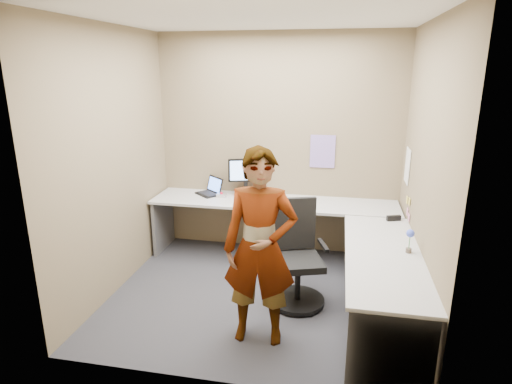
% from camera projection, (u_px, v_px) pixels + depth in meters
% --- Properties ---
extents(ground, '(3.00, 3.00, 0.00)m').
position_uv_depth(ground, '(258.00, 296.00, 4.45)').
color(ground, '#2A292F').
rests_on(ground, ground).
extents(wall_back, '(3.00, 0.00, 3.00)m').
position_uv_depth(wall_back, '(278.00, 146.00, 5.29)').
color(wall_back, brown).
rests_on(wall_back, ground).
extents(wall_right, '(0.00, 2.70, 2.70)m').
position_uv_depth(wall_right, '(424.00, 177.00, 3.79)').
color(wall_right, brown).
rests_on(wall_right, ground).
extents(wall_left, '(0.00, 2.70, 2.70)m').
position_uv_depth(wall_left, '(114.00, 163.00, 4.35)').
color(wall_left, brown).
rests_on(wall_left, ground).
extents(ceiling, '(3.00, 3.00, 0.00)m').
position_uv_depth(ceiling, '(258.00, 17.00, 3.69)').
color(ceiling, white).
rests_on(ceiling, wall_back).
extents(desk, '(2.98, 2.58, 0.73)m').
position_uv_depth(desk, '(305.00, 232.00, 4.56)').
color(desk, '#ACACAC').
rests_on(desk, ground).
extents(paper_ream, '(0.32, 0.27, 0.05)m').
position_uv_depth(paper_ream, '(246.00, 193.00, 5.38)').
color(paper_ream, red).
rests_on(paper_ream, desk).
extents(monitor, '(0.43, 0.18, 0.41)m').
position_uv_depth(monitor, '(246.00, 172.00, 5.32)').
color(monitor, black).
rests_on(monitor, paper_ream).
extents(laptop, '(0.39, 0.38, 0.21)m').
position_uv_depth(laptop, '(211.00, 190.00, 5.44)').
color(laptop, black).
rests_on(laptop, desk).
extents(trackball_mouse, '(0.12, 0.08, 0.07)m').
position_uv_depth(trackball_mouse, '(222.00, 195.00, 5.31)').
color(trackball_mouse, '#B7B7BC').
rests_on(trackball_mouse, desk).
extents(origami, '(0.10, 0.10, 0.06)m').
position_uv_depth(origami, '(245.00, 203.00, 5.00)').
color(origami, white).
rests_on(origami, desk).
extents(stapler, '(0.15, 0.09, 0.05)m').
position_uv_depth(stapler, '(394.00, 218.00, 4.50)').
color(stapler, black).
rests_on(stapler, desk).
extents(flower, '(0.07, 0.07, 0.22)m').
position_uv_depth(flower, '(410.00, 237.00, 3.69)').
color(flower, brown).
rests_on(flower, desk).
extents(calendar_purple, '(0.30, 0.01, 0.40)m').
position_uv_depth(calendar_purple, '(323.00, 151.00, 5.19)').
color(calendar_purple, '#846BB7').
rests_on(calendar_purple, wall_back).
extents(calendar_white, '(0.01, 0.28, 0.38)m').
position_uv_depth(calendar_white, '(407.00, 166.00, 4.67)').
color(calendar_white, white).
rests_on(calendar_white, wall_right).
extents(sticky_note_a, '(0.01, 0.07, 0.07)m').
position_uv_depth(sticky_note_a, '(409.00, 201.00, 4.42)').
color(sticky_note_a, '#F2E059').
rests_on(sticky_note_a, wall_right).
extents(sticky_note_b, '(0.01, 0.07, 0.07)m').
position_uv_depth(sticky_note_b, '(407.00, 212.00, 4.50)').
color(sticky_note_b, pink).
rests_on(sticky_note_b, wall_right).
extents(sticky_note_c, '(0.01, 0.07, 0.07)m').
position_uv_depth(sticky_note_c, '(409.00, 217.00, 4.40)').
color(sticky_note_c, pink).
rests_on(sticky_note_c, wall_right).
extents(sticky_note_d, '(0.01, 0.07, 0.07)m').
position_uv_depth(sticky_note_d, '(407.00, 200.00, 4.57)').
color(sticky_note_d, '#F2E059').
rests_on(sticky_note_d, wall_right).
extents(office_chair, '(0.59, 0.58, 1.03)m').
position_uv_depth(office_chair, '(297.00, 263.00, 4.24)').
color(office_chair, black).
rests_on(office_chair, ground).
extents(person, '(0.64, 0.44, 1.69)m').
position_uv_depth(person, '(260.00, 248.00, 3.54)').
color(person, '#999399').
rests_on(person, ground).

